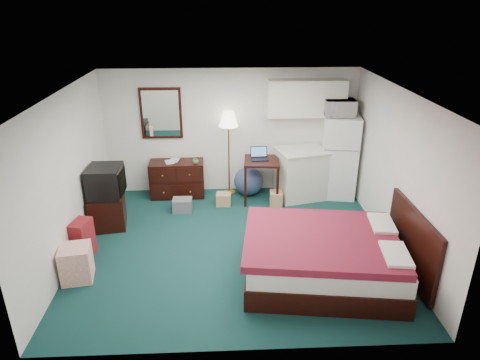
{
  "coord_description": "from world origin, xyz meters",
  "views": [
    {
      "loc": [
        -0.2,
        -5.98,
        3.73
      ],
      "look_at": [
        0.1,
        0.49,
        0.95
      ],
      "focal_mm": 32.0,
      "sensor_mm": 36.0,
      "label": 1
    }
  ],
  "objects_px": {
    "dresser": "(177,179)",
    "suitcase": "(82,239)",
    "kitchen_counter": "(301,174)",
    "desk": "(261,180)",
    "fridge": "(339,156)",
    "tv_stand": "(108,210)",
    "bed": "(323,258)",
    "floor_lamp": "(229,154)"
  },
  "relations": [
    {
      "from": "dresser",
      "to": "tv_stand",
      "type": "relative_size",
      "value": 1.67
    },
    {
      "from": "kitchen_counter",
      "to": "tv_stand",
      "type": "height_order",
      "value": "kitchen_counter"
    },
    {
      "from": "desk",
      "to": "suitcase",
      "type": "bearing_deg",
      "value": -142.17
    },
    {
      "from": "dresser",
      "to": "tv_stand",
      "type": "bearing_deg",
      "value": -134.28
    },
    {
      "from": "fridge",
      "to": "bed",
      "type": "xyz_separation_m",
      "value": [
        -0.91,
        -2.81,
        -0.48
      ]
    },
    {
      "from": "suitcase",
      "to": "floor_lamp",
      "type": "bearing_deg",
      "value": 56.81
    },
    {
      "from": "fridge",
      "to": "floor_lamp",
      "type": "bearing_deg",
      "value": -175.1
    },
    {
      "from": "bed",
      "to": "tv_stand",
      "type": "distance_m",
      "value": 3.83
    },
    {
      "from": "dresser",
      "to": "floor_lamp",
      "type": "relative_size",
      "value": 0.62
    },
    {
      "from": "floor_lamp",
      "to": "desk",
      "type": "distance_m",
      "value": 0.84
    },
    {
      "from": "kitchen_counter",
      "to": "desk",
      "type": "bearing_deg",
      "value": 173.75
    },
    {
      "from": "fridge",
      "to": "suitcase",
      "type": "relative_size",
      "value": 2.7
    },
    {
      "from": "floor_lamp",
      "to": "fridge",
      "type": "bearing_deg",
      "value": -4.61
    },
    {
      "from": "desk",
      "to": "bed",
      "type": "distance_m",
      "value": 2.7
    },
    {
      "from": "desk",
      "to": "tv_stand",
      "type": "xyz_separation_m",
      "value": [
        -2.78,
        -0.9,
        -0.13
      ]
    },
    {
      "from": "kitchen_counter",
      "to": "dresser",
      "type": "bearing_deg",
      "value": 161.67
    },
    {
      "from": "kitchen_counter",
      "to": "tv_stand",
      "type": "xyz_separation_m",
      "value": [
        -3.58,
        -1.01,
        -0.19
      ]
    },
    {
      "from": "dresser",
      "to": "floor_lamp",
      "type": "height_order",
      "value": "floor_lamp"
    },
    {
      "from": "desk",
      "to": "kitchen_counter",
      "type": "bearing_deg",
      "value": 12.89
    },
    {
      "from": "dresser",
      "to": "suitcase",
      "type": "height_order",
      "value": "dresser"
    },
    {
      "from": "desk",
      "to": "fridge",
      "type": "height_order",
      "value": "fridge"
    },
    {
      "from": "dresser",
      "to": "fridge",
      "type": "bearing_deg",
      "value": -3.25
    },
    {
      "from": "dresser",
      "to": "fridge",
      "type": "xyz_separation_m",
      "value": [
        3.22,
        -0.11,
        0.46
      ]
    },
    {
      "from": "tv_stand",
      "to": "kitchen_counter",
      "type": "bearing_deg",
      "value": 6.85
    },
    {
      "from": "floor_lamp",
      "to": "fridge",
      "type": "xyz_separation_m",
      "value": [
        2.17,
        -0.18,
        -0.03
      ]
    },
    {
      "from": "dresser",
      "to": "bed",
      "type": "relative_size",
      "value": 0.5
    },
    {
      "from": "tv_stand",
      "to": "desk",
      "type": "bearing_deg",
      "value": 9.05
    },
    {
      "from": "bed",
      "to": "suitcase",
      "type": "distance_m",
      "value": 3.65
    },
    {
      "from": "floor_lamp",
      "to": "suitcase",
      "type": "xyz_separation_m",
      "value": [
        -2.31,
        -2.25,
        -0.55
      ]
    },
    {
      "from": "floor_lamp",
      "to": "tv_stand",
      "type": "relative_size",
      "value": 2.67
    },
    {
      "from": "dresser",
      "to": "suitcase",
      "type": "distance_m",
      "value": 2.52
    },
    {
      "from": "floor_lamp",
      "to": "tv_stand",
      "type": "xyz_separation_m",
      "value": [
        -2.16,
        -1.27,
        -0.56
      ]
    },
    {
      "from": "tv_stand",
      "to": "suitcase",
      "type": "distance_m",
      "value": 0.99
    },
    {
      "from": "kitchen_counter",
      "to": "fridge",
      "type": "height_order",
      "value": "fridge"
    },
    {
      "from": "fridge",
      "to": "bed",
      "type": "bearing_deg",
      "value": -98.51
    },
    {
      "from": "kitchen_counter",
      "to": "bed",
      "type": "relative_size",
      "value": 0.46
    },
    {
      "from": "bed",
      "to": "floor_lamp",
      "type": "bearing_deg",
      "value": 120.36
    },
    {
      "from": "floor_lamp",
      "to": "suitcase",
      "type": "relative_size",
      "value": 2.8
    },
    {
      "from": "kitchen_counter",
      "to": "suitcase",
      "type": "distance_m",
      "value": 4.23
    },
    {
      "from": "bed",
      "to": "suitcase",
      "type": "height_order",
      "value": "bed"
    },
    {
      "from": "desk",
      "to": "kitchen_counter",
      "type": "relative_size",
      "value": 0.87
    },
    {
      "from": "desk",
      "to": "fridge",
      "type": "relative_size",
      "value": 0.51
    }
  ]
}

